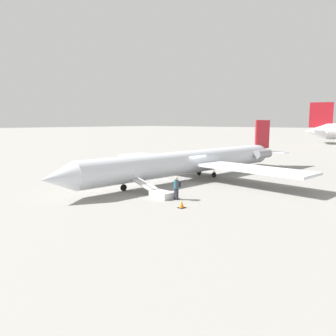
{
  "coord_description": "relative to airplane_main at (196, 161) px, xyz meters",
  "views": [
    {
      "loc": [
        26.41,
        20.01,
        5.84
      ],
      "look_at": [
        3.91,
        0.39,
        1.61
      ],
      "focal_mm": 35.0,
      "sensor_mm": 36.0,
      "label": 1
    }
  ],
  "objects": [
    {
      "name": "traffic_cone_near_stairs",
      "position": [
        10.29,
        6.33,
        -1.57
      ],
      "size": [
        0.46,
        0.46,
        0.5
      ],
      "color": "black",
      "rests_on": "ground"
    },
    {
      "name": "boarding_stairs",
      "position": [
        8.91,
        2.88,
        -1.44
      ],
      "size": [
        1.37,
        4.09,
        1.57
      ],
      "rotation": [
        0.0,
        0.0,
        -1.66
      ],
      "color": "silver",
      "rests_on": "ground"
    },
    {
      "name": "airplane_main",
      "position": [
        0.0,
        0.0,
        0.0
      ],
      "size": [
        31.31,
        24.14,
        6.05
      ],
      "rotation": [
        0.0,
        0.0,
        -0.09
      ],
      "color": "silver",
      "rests_on": "ground"
    },
    {
      "name": "ground_plane",
      "position": [
        0.89,
        -0.08,
        -1.8
      ],
      "size": [
        600.0,
        600.0,
        0.0
      ],
      "primitive_type": "plane",
      "color": "gray"
    },
    {
      "name": "passenger",
      "position": [
        8.68,
        4.55,
        -0.8
      ],
      "size": [
        0.36,
        0.55,
        1.74
      ],
      "rotation": [
        0.0,
        0.0,
        -1.66
      ],
      "color": "#23232D",
      "rests_on": "ground"
    }
  ]
}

